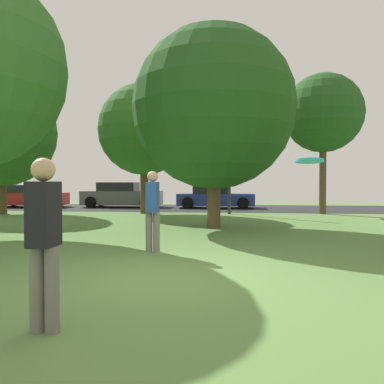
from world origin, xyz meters
name	(u,v)px	position (x,y,z in m)	size (l,w,h in m)	color
ground_plane	(165,279)	(0.00, 0.00, 0.00)	(44.00, 44.00, 0.00)	#5B8442
road_strip	(214,208)	(0.00, 16.00, 0.00)	(44.00, 6.40, 0.01)	#28282B
maple_tree_far	(144,130)	(-3.08, 12.12, 3.90)	(4.24, 4.24, 6.03)	brown
oak_tree_center	(214,108)	(0.42, 6.65, 3.80)	(5.14, 5.14, 6.38)	brown
oak_tree_right	(1,132)	(-9.45, 11.03, 3.71)	(4.92, 4.92, 6.19)	brown
birch_tree_lone	(323,113)	(5.13, 12.71, 4.59)	(3.60, 3.60, 6.41)	brown
person_bystander	(153,207)	(-0.65, 2.24, 0.94)	(0.30, 0.33, 1.69)	slate
person_walking	(44,236)	(-0.81, -2.19, 0.94)	(0.30, 0.33, 1.70)	slate
frisbee_disc	(309,161)	(1.75, -1.89, 1.68)	(0.28, 0.28, 0.05)	#2DB2E0
parked_car_red	(28,197)	(-10.83, 15.92, 0.60)	(4.21, 1.97, 1.29)	#B21E1E
parked_car_grey	(122,196)	(-5.40, 16.40, 0.66)	(4.50, 1.94, 1.44)	slate
parked_car_blue	(215,197)	(0.04, 16.28, 0.59)	(4.27, 1.97, 1.27)	#233893
street_lamp_post	(229,165)	(0.87, 12.20, 2.25)	(0.14, 0.14, 4.50)	#2D2D33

